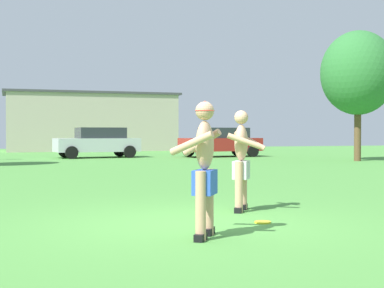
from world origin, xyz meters
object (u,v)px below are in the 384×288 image
at_px(frisbee, 263,222).
at_px(tree_left_field, 358,73).
at_px(car_silver_near_post, 98,142).
at_px(car_red_mid_lot, 221,142).
at_px(player_with_cap, 204,162).
at_px(player_in_gray, 242,158).

relative_size(frisbee, tree_left_field, 0.04).
xyz_separation_m(car_silver_near_post, car_red_mid_lot, (6.55, -1.01, 0.00)).
distance_m(player_with_cap, frisbee, 1.70).
bearing_deg(tree_left_field, car_silver_near_post, 146.49).
xyz_separation_m(player_in_gray, tree_left_field, (11.68, 13.35, 3.17)).
bearing_deg(player_in_gray, frisbee, -99.42).
height_order(car_silver_near_post, tree_left_field, tree_left_field).
distance_m(player_with_cap, player_in_gray, 2.45).
distance_m(frisbee, car_red_mid_lot, 22.13).
relative_size(player_with_cap, car_red_mid_lot, 0.39).
relative_size(car_silver_near_post, tree_left_field, 0.74).
relative_size(car_silver_near_post, car_red_mid_lot, 1.00).
height_order(player_with_cap, car_silver_near_post, player_with_cap).
xyz_separation_m(player_with_cap, player_in_gray, (1.39, 2.02, -0.05)).
bearing_deg(car_red_mid_lot, frisbee, -109.97).
distance_m(player_with_cap, car_red_mid_lot, 23.27).
bearing_deg(car_silver_near_post, player_with_cap, -95.53).
height_order(player_with_cap, car_red_mid_lot, player_with_cap).
relative_size(player_with_cap, frisbee, 7.11).
distance_m(player_with_cap, tree_left_field, 20.42).
xyz_separation_m(player_with_cap, frisbee, (1.19, 0.79, -0.93)).
bearing_deg(frisbee, player_in_gray, 80.58).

